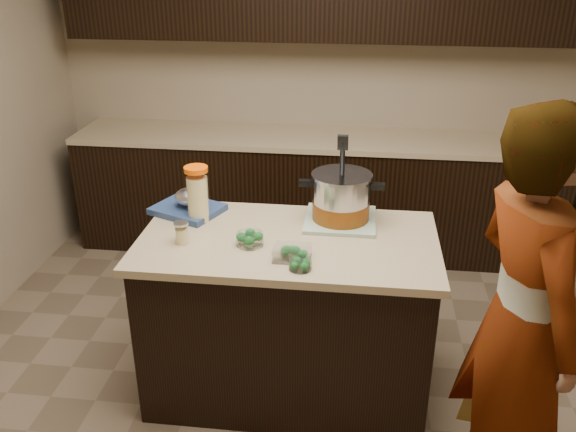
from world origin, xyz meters
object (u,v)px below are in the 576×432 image
at_px(stock_pot, 341,200).
at_px(person, 521,323).
at_px(island, 288,315).
at_px(lemonade_pitcher, 198,197).

relative_size(stock_pot, person, 0.25).
distance_m(island, lemonade_pitcher, 0.77).
height_order(stock_pot, lemonade_pitcher, stock_pot).
relative_size(stock_pot, lemonade_pitcher, 1.50).
bearing_deg(person, stock_pot, 24.84).
height_order(lemonade_pitcher, person, person).
height_order(island, person, person).
distance_m(stock_pot, person, 1.10).
distance_m(lemonade_pitcher, person, 1.64).
bearing_deg(island, person, -30.37).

